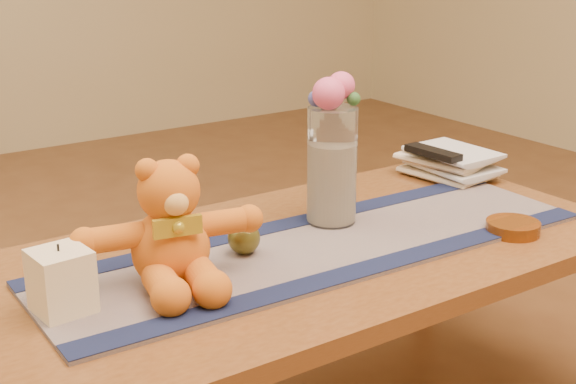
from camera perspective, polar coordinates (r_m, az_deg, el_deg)
coffee_table_top at (r=1.71m, az=1.38°, el=-4.47°), size 1.40×0.70×0.04m
table_leg_br at (r=2.39m, az=9.78°, el=-3.79°), size 0.07×0.07×0.41m
persian_runner at (r=1.69m, az=2.43°, el=-3.88°), size 1.21×0.38×0.01m
runner_border_near at (r=1.58m, az=5.49°, el=-5.36°), size 1.20×0.09×0.00m
runner_border_far at (r=1.80m, az=-0.25°, el=-2.28°), size 1.20×0.09×0.00m
teddy_bear at (r=1.51m, az=-8.31°, el=-2.17°), size 0.38×0.34×0.23m
pillar_candle at (r=1.45m, az=-15.63°, el=-6.04°), size 0.10×0.10×0.11m
candle_wick at (r=1.42m, az=-15.84°, el=-3.78°), size 0.00×0.00×0.01m
glass_vase at (r=1.79m, az=3.10°, el=1.85°), size 0.11×0.11×0.26m
potpourri_fill at (r=1.80m, az=3.08°, el=0.66°), size 0.09×0.09×0.18m
rose_left at (r=1.73m, az=2.87°, el=6.93°), size 0.07×0.07×0.07m
rose_right at (r=1.76m, az=3.75°, el=7.48°), size 0.06×0.06×0.06m
blue_flower_back at (r=1.78m, az=2.76°, el=7.05°), size 0.04×0.04×0.04m
blue_flower_side at (r=1.75m, az=2.00°, el=6.57°), size 0.04×0.04×0.04m
leaf_sprig at (r=1.76m, az=4.63°, el=6.53°), size 0.03×0.03×0.03m
bronze_ball at (r=1.64m, az=-3.11°, el=-3.25°), size 0.09×0.09×0.07m
book_bottom at (r=2.14m, az=9.83°, el=0.88°), size 0.19×0.24×0.02m
book_lower at (r=2.14m, az=10.03°, el=1.37°), size 0.17×0.23×0.02m
book_upper at (r=2.13m, az=9.72°, el=1.85°), size 0.20×0.25×0.02m
book_top at (r=2.13m, az=10.03°, el=2.35°), size 0.17×0.23×0.02m
tv_remote at (r=2.12m, az=10.14°, el=2.74°), size 0.06×0.16×0.02m
amber_dish at (r=1.84m, az=15.51°, el=-2.42°), size 0.12×0.12×0.03m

